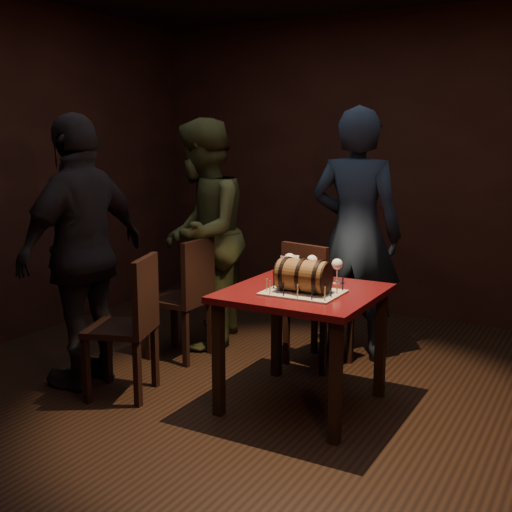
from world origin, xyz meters
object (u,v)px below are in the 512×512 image
chair_left_rear (188,292)px  person_left_rear (202,234)px  pub_table (303,307)px  wine_glass_left (290,260)px  pint_of_ale (297,272)px  wine_glass_mid (312,261)px  chair_left_front (132,319)px  person_left_front (84,252)px  barrel_cake (303,276)px  wine_glass_right (337,265)px  chair_back (313,298)px  person_back (356,235)px

chair_left_rear → person_left_rear: size_ratio=0.51×
pub_table → wine_glass_left: bearing=129.1°
pint_of_ale → pub_table: bearing=-53.0°
wine_glass_mid → wine_glass_left: bearing=-174.7°
chair_left_front → person_left_front: (-0.42, 0.03, 0.40)m
barrel_cake → wine_glass_right: size_ratio=2.25×
chair_back → pub_table: bearing=-70.5°
pub_table → person_left_front: (-1.45, -0.37, 0.28)m
barrel_cake → person_left_rear: bearing=147.8°
pint_of_ale → chair_left_front: bearing=-148.3°
chair_back → chair_left_rear: bearing=-161.7°
pint_of_ale → wine_glass_right: bearing=26.7°
wine_glass_left → chair_back: 0.50m
wine_glass_mid → pub_table: bearing=-74.6°
wine_glass_right → person_back: (-0.17, 0.78, 0.08)m
pub_table → barrel_cake: barrel_cake is taller
chair_left_rear → chair_left_front: 0.78m
wine_glass_left → person_back: (0.18, 0.76, 0.08)m
wine_glass_right → pint_of_ale: 0.26m
barrel_cake → wine_glass_left: size_ratio=2.25×
person_back → person_left_rear: size_ratio=1.04×
wine_glass_left → pint_of_ale: size_ratio=1.07×
wine_glass_left → pint_of_ale: bearing=-48.7°
barrel_cake → chair_left_rear: bearing=159.0°
barrel_cake → wine_glass_left: (-0.28, 0.38, 0.01)m
barrel_cake → chair_left_rear: barrel_cake is taller
pub_table → chair_left_rear: bearing=162.0°
person_left_rear → person_left_front: person_left_front is taller
wine_glass_right → pint_of_ale: wine_glass_right is taller
chair_back → person_left_rear: bearing=177.1°
wine_glass_mid → person_left_front: bearing=-153.3°
wine_glass_mid → wine_glass_right: same height
pub_table → chair_left_front: (-1.03, -0.40, -0.12)m
pint_of_ale → person_left_rear: person_left_rear is taller
person_back → person_left_front: 1.99m
pub_table → pint_of_ale: (-0.12, 0.16, 0.18)m
barrel_cake → chair_left_front: (-1.07, -0.32, -0.34)m
chair_back → pint_of_ale: bearing=-77.3°
wine_glass_right → chair_left_front: (-1.14, -0.68, -0.35)m
wine_glass_mid → pint_of_ale: wine_glass_mid is taller
pub_table → person_left_rear: (-1.23, 0.72, 0.27)m
pub_table → chair_back: (-0.24, 0.67, -0.12)m
wine_glass_left → person_left_front: bearing=-150.9°
pint_of_ale → person_left_rear: (-1.11, 0.56, 0.09)m
wine_glass_mid → person_back: (0.02, 0.74, 0.08)m
pub_table → chair_left_rear: 1.20m
pub_table → chair_left_rear: (-1.13, 0.37, -0.12)m
chair_back → barrel_cake: bearing=-70.0°
chair_left_front → person_back: person_back is taller
wine_glass_right → person_left_rear: 1.41m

